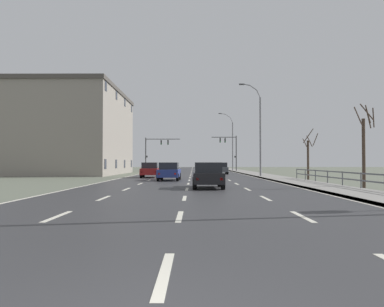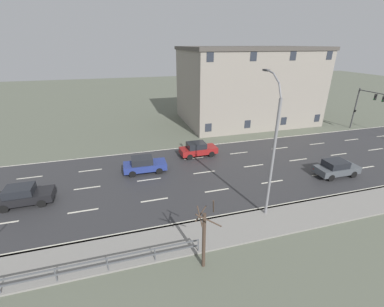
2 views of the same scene
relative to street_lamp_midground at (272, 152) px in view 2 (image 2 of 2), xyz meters
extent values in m
cube|color=#5B6051|center=(-7.45, 11.35, -5.04)|extent=(160.00, 160.00, 0.12)
cube|color=beige|center=(-10.95, -18.45, -4.96)|extent=(0.16, 2.20, 0.01)
cube|color=beige|center=(-10.95, -13.05, -4.96)|extent=(0.16, 2.20, 0.01)
cube|color=beige|center=(-10.95, -7.65, -4.96)|extent=(0.16, 2.20, 0.01)
cube|color=beige|center=(-10.95, -2.25, -4.96)|extent=(0.16, 2.20, 0.01)
cube|color=beige|center=(-10.95, 3.15, -4.96)|extent=(0.16, 2.20, 0.01)
cube|color=beige|center=(-10.95, 8.55, -4.96)|extent=(0.16, 2.20, 0.01)
cube|color=beige|center=(-10.95, 13.95, -4.96)|extent=(0.16, 2.20, 0.01)
cube|color=beige|center=(-10.95, 19.35, -4.96)|extent=(0.16, 2.20, 0.01)
cube|color=beige|center=(-10.95, 24.75, -4.96)|extent=(0.16, 2.20, 0.01)
cube|color=beige|center=(-7.45, -18.45, -4.96)|extent=(0.16, 2.20, 0.01)
cube|color=beige|center=(-7.45, -13.05, -4.96)|extent=(0.16, 2.20, 0.01)
cube|color=beige|center=(-7.45, -7.65, -4.96)|extent=(0.16, 2.20, 0.01)
cube|color=beige|center=(-7.45, -2.25, -4.96)|extent=(0.16, 2.20, 0.01)
cube|color=beige|center=(-7.45, 3.15, -4.96)|extent=(0.16, 2.20, 0.01)
cube|color=beige|center=(-7.45, 8.55, -4.96)|extent=(0.16, 2.20, 0.01)
cube|color=beige|center=(-7.45, 13.95, -4.96)|extent=(0.16, 2.20, 0.01)
cube|color=beige|center=(-7.45, 19.35, -4.96)|extent=(0.16, 2.20, 0.01)
cube|color=beige|center=(-3.95, -18.45, -4.96)|extent=(0.16, 2.20, 0.01)
cube|color=beige|center=(-3.95, -13.05, -4.96)|extent=(0.16, 2.20, 0.01)
cube|color=beige|center=(-3.95, -7.65, -4.96)|extent=(0.16, 2.20, 0.01)
cube|color=beige|center=(-3.95, -2.25, -4.96)|extent=(0.16, 2.20, 0.01)
cube|color=beige|center=(-3.95, 3.15, -4.96)|extent=(0.16, 2.20, 0.01)
cube|color=beige|center=(-3.95, 8.55, -4.96)|extent=(0.16, 2.20, 0.01)
cube|color=beige|center=(-3.95, 13.95, -4.96)|extent=(0.16, 2.20, 0.01)
cube|color=beige|center=(-14.30, 23.35, -4.96)|extent=(0.16, 120.00, 0.01)
cylinder|color=#515459|center=(2.40, -13.71, -4.48)|extent=(0.07, 0.07, 1.00)
cylinder|color=#515459|center=(2.40, -11.11, -4.48)|extent=(0.07, 0.07, 1.00)
cylinder|color=#515459|center=(2.40, -8.51, -4.48)|extent=(0.07, 0.07, 1.00)
cylinder|color=#515459|center=(2.40, -5.90, -4.48)|extent=(0.07, 0.07, 1.00)
cylinder|color=slate|center=(0.15, 0.00, -0.68)|extent=(0.20, 0.20, 8.61)
cylinder|color=slate|center=(-0.04, 0.00, 4.04)|extent=(0.48, 0.11, 0.87)
cylinder|color=slate|center=(-0.60, 0.00, 4.71)|extent=(0.80, 0.11, 0.61)
cylinder|color=slate|center=(-1.42, 0.00, 5.05)|extent=(0.91, 0.11, 0.27)
cube|color=#333335|center=(-1.86, 0.00, 5.07)|extent=(0.56, 0.24, 0.12)
cylinder|color=#38383A|center=(-15.35, 23.58, -2.05)|extent=(0.18, 0.18, 5.86)
cylinder|color=#38383A|center=(-12.39, 23.58, 0.63)|extent=(5.91, 0.12, 0.12)
cube|color=black|center=(-12.69, 23.58, 0.08)|extent=(0.20, 0.28, 0.80)
sphere|color=#2D2D2D|center=(-12.69, 23.43, 0.34)|extent=(0.14, 0.14, 0.14)
sphere|color=#2D2D2D|center=(-12.69, 23.43, 0.08)|extent=(0.14, 0.14, 0.14)
sphere|color=green|center=(-12.69, 23.43, -0.18)|extent=(0.14, 0.14, 0.14)
cube|color=black|center=(-11.51, 23.58, 0.08)|extent=(0.20, 0.28, 0.80)
sphere|color=#2D2D2D|center=(-11.51, 23.43, 0.34)|extent=(0.14, 0.14, 0.14)
sphere|color=#2D2D2D|center=(-11.51, 23.43, 0.08)|extent=(0.14, 0.14, 0.14)
sphere|color=green|center=(-11.51, 23.43, -0.18)|extent=(0.14, 0.14, 0.14)
cube|color=black|center=(-15.13, 23.53, -2.38)|extent=(0.18, 0.12, 0.32)
cube|color=navy|center=(-9.18, -7.77, -4.33)|extent=(1.85, 4.14, 0.64)
cube|color=black|center=(-9.19, -8.02, -3.71)|extent=(1.60, 2.03, 0.60)
cube|color=slate|center=(-9.16, -7.07, -3.73)|extent=(1.41, 0.11, 0.51)
cylinder|color=black|center=(-8.34, -6.52, -4.65)|extent=(0.23, 0.66, 0.66)
cylinder|color=black|center=(-9.96, -6.48, -4.65)|extent=(0.23, 0.66, 0.66)
cylinder|color=black|center=(-8.40, -9.06, -4.65)|extent=(0.23, 0.66, 0.66)
cylinder|color=black|center=(-10.02, -9.03, -4.65)|extent=(0.23, 0.66, 0.66)
cube|color=red|center=(-9.89, -9.79, -4.33)|extent=(0.16, 0.04, 0.14)
cube|color=red|center=(-8.57, -9.82, -4.33)|extent=(0.16, 0.04, 0.14)
cube|color=black|center=(-6.20, -17.42, -4.33)|extent=(1.80, 4.12, 0.64)
cube|color=black|center=(-6.20, -17.67, -3.71)|extent=(1.58, 2.01, 0.60)
cube|color=slate|center=(-6.21, -16.72, -3.73)|extent=(1.40, 0.09, 0.51)
cylinder|color=black|center=(-5.40, -16.14, -4.65)|extent=(0.23, 0.66, 0.66)
cylinder|color=black|center=(-7.02, -16.16, -4.65)|extent=(0.23, 0.66, 0.66)
cylinder|color=black|center=(-5.38, -18.69, -4.65)|extent=(0.23, 0.66, 0.66)
cylinder|color=black|center=(-7.00, -18.70, -4.65)|extent=(0.23, 0.66, 0.66)
cube|color=maroon|center=(-11.58, -1.57, -4.33)|extent=(1.91, 4.16, 0.64)
cube|color=black|center=(-11.57, -1.82, -3.71)|extent=(1.63, 2.06, 0.60)
cube|color=slate|center=(-11.61, -0.87, -3.73)|extent=(1.41, 0.13, 0.51)
cylinder|color=black|center=(-10.82, -0.27, -4.65)|extent=(0.24, 0.67, 0.66)
cylinder|color=black|center=(-12.44, -0.33, -4.65)|extent=(0.24, 0.67, 0.66)
cylinder|color=black|center=(-10.73, -2.81, -4.65)|extent=(0.24, 0.67, 0.66)
cylinder|color=black|center=(-12.35, -2.87, -4.65)|extent=(0.24, 0.67, 0.66)
cube|color=red|center=(-12.17, -3.62, -4.33)|extent=(0.16, 0.05, 0.14)
cube|color=red|center=(-10.85, -3.57, -4.33)|extent=(0.16, 0.05, 0.14)
cube|color=#474C51|center=(-3.44, 9.69, -4.33)|extent=(1.79, 4.11, 0.64)
cube|color=black|center=(-3.44, 9.44, -3.71)|extent=(1.58, 2.01, 0.60)
cube|color=slate|center=(-3.44, 10.39, -3.73)|extent=(1.40, 0.09, 0.51)
cylinder|color=black|center=(-2.62, 10.95, -4.65)|extent=(0.23, 0.66, 0.66)
cylinder|color=black|center=(-4.24, 10.97, -4.65)|extent=(0.23, 0.66, 0.66)
cylinder|color=black|center=(-2.64, 8.41, -4.65)|extent=(0.23, 0.66, 0.66)
cylinder|color=black|center=(-4.26, 8.42, -4.65)|extent=(0.23, 0.66, 0.66)
cube|color=red|center=(-4.12, 7.66, -4.33)|extent=(0.16, 0.04, 0.14)
cube|color=red|center=(-2.80, 7.65, -4.33)|extent=(0.16, 0.04, 0.14)
cube|color=gray|center=(-23.63, 10.09, 0.41)|extent=(13.27, 19.61, 10.78)
cube|color=#4C4742|center=(-23.63, 10.09, 6.05)|extent=(13.54, 20.01, 0.50)
cube|color=#282D38|center=(-16.98, 1.48, -3.58)|extent=(0.04, 0.90, 1.10)
cube|color=#282D38|center=(-16.98, 7.22, -3.58)|extent=(0.04, 0.90, 1.10)
cube|color=#282D38|center=(-16.98, 12.96, -3.58)|extent=(0.04, 0.90, 1.10)
cube|color=#282D38|center=(-16.98, 18.69, -3.58)|extent=(0.04, 0.90, 1.10)
cube|color=#282D38|center=(-16.98, 1.48, 5.20)|extent=(0.04, 0.90, 1.10)
cube|color=#282D38|center=(-16.98, 7.22, 5.20)|extent=(0.04, 0.90, 1.10)
cube|color=#282D38|center=(-16.98, 12.96, 5.20)|extent=(0.04, 0.90, 1.10)
cube|color=#282D38|center=(-16.98, 18.69, 5.20)|extent=(0.04, 0.90, 1.10)
cylinder|color=#423328|center=(3.44, -5.92, -3.19)|extent=(0.20, 0.20, 3.59)
cylinder|color=#423328|center=(4.12, -5.92, -1.31)|extent=(0.07, 1.41, 1.08)
cylinder|color=#423328|center=(3.51, -6.19, -1.47)|extent=(0.60, 0.20, 1.03)
cylinder|color=#423328|center=(3.61, -5.51, -0.92)|extent=(0.89, 0.42, 1.34)
cylinder|color=#423328|center=(3.13, -6.02, -1.60)|extent=(0.24, 0.69, 0.84)
camera|label=1|loc=(-7.04, -39.81, -3.42)|focal=34.53mm
camera|label=2|loc=(13.77, -9.53, 6.69)|focal=23.99mm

